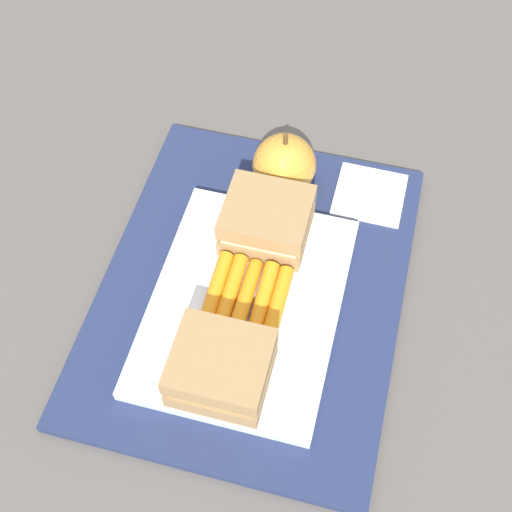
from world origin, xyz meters
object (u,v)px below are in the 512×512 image
at_px(carrot_sticks_bundle, 246,297).
at_px(apple, 288,166).
at_px(food_tray, 246,304).
at_px(sandwich_half_left, 221,368).
at_px(paper_napkin, 370,195).
at_px(sandwich_half_right, 267,220).

xyz_separation_m(carrot_sticks_bundle, apple, (0.15, -0.00, 0.01)).
distance_m(food_tray, carrot_sticks_bundle, 0.01).
relative_size(sandwich_half_left, carrot_sticks_bundle, 1.04).
relative_size(sandwich_half_left, paper_napkin, 1.14).
distance_m(food_tray, apple, 0.15).
xyz_separation_m(apple, paper_napkin, (0.01, -0.09, -0.03)).
bearing_deg(paper_napkin, apple, 96.38).
xyz_separation_m(food_tray, carrot_sticks_bundle, (0.00, -0.00, 0.01)).
distance_m(sandwich_half_right, carrot_sticks_bundle, 0.08).
height_order(food_tray, sandwich_half_right, sandwich_half_right).
bearing_deg(apple, food_tray, 178.42).
relative_size(sandwich_half_right, carrot_sticks_bundle, 1.04).
bearing_deg(paper_napkin, sandwich_half_left, 159.44).
bearing_deg(food_tray, sandwich_half_left, 180.00).
bearing_deg(sandwich_half_left, food_tray, 0.00).
relative_size(sandwich_half_left, sandwich_half_right, 1.00).
xyz_separation_m(food_tray, apple, (0.15, -0.00, 0.03)).
distance_m(sandwich_half_left, sandwich_half_right, 0.16).
relative_size(food_tray, apple, 3.05).
height_order(food_tray, carrot_sticks_bundle, carrot_sticks_bundle).
bearing_deg(paper_napkin, food_tray, 150.85).
bearing_deg(carrot_sticks_bundle, food_tray, 153.07).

